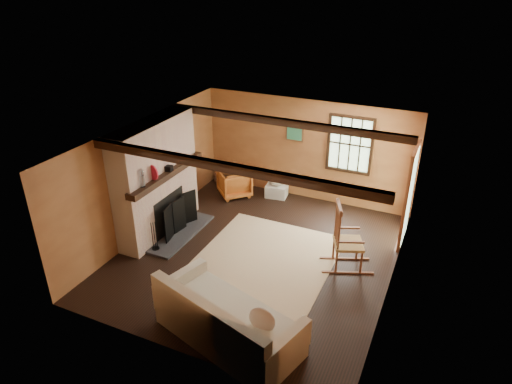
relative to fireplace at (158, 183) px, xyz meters
The scene contains 10 objects.
ground 2.48m from the fireplace, ahead, with size 5.50×5.50×0.00m, color black.
room_envelope 2.52m from the fireplace, ahead, with size 5.02×5.52×2.44m.
fireplace is the anchor object (origin of this frame).
rug 2.67m from the fireplace, ahead, with size 2.50×3.00×0.01m, color tan.
rocking_chair 3.90m from the fireplace, ahead, with size 1.06×0.82×1.31m.
sofa 3.64m from the fireplace, 39.58° to the right, with size 2.46×1.60×0.92m.
firewood_pile 2.79m from the fireplace, 86.65° to the left, with size 0.64×0.12×0.23m.
laundry_basket 3.09m from the fireplace, 56.68° to the left, with size 0.50×0.38×0.30m, color silver.
basket_pillow 3.03m from the fireplace, 56.68° to the left, with size 0.36×0.29×0.18m, color beige.
armchair 2.33m from the fireplace, 72.73° to the left, with size 0.70×0.72×0.66m, color #BF6026.
Camera 1 is at (3.05, -6.75, 5.07)m, focal length 32.00 mm.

